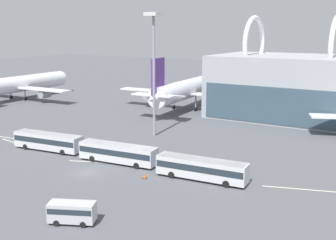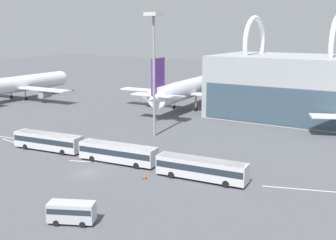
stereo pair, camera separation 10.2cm
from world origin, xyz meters
TOP-DOWN VIEW (x-y plane):
  - ground_plane at (0.00, 0.00)m, footprint 440.00×440.00m
  - airliner_at_gate_near at (-63.59, 40.19)m, footprint 39.75×38.97m
  - airliner_at_gate_far at (-12.11, 51.98)m, footprint 38.63×41.50m
  - shuttle_bus_0 at (-14.03, 5.40)m, footprint 13.51×4.28m
  - shuttle_bus_1 at (0.92, 6.19)m, footprint 13.49×4.13m
  - shuttle_bus_2 at (15.88, 6.24)m, footprint 13.47×3.90m
  - service_van_foreground at (9.94, -13.47)m, footprint 5.48×3.95m
  - floodlight_mast at (-3.79, 23.95)m, footprint 2.78×2.78m
  - lane_stripe_0 at (-1.36, 5.11)m, footprint 10.73×4.55m
  - lane_stripe_1 at (29.25, 10.15)m, footprint 10.35×3.56m
  - lane_stripe_2 at (-24.63, 7.77)m, footprint 11.70×1.18m
  - lane_stripe_3 at (-23.90, 5.74)m, footprint 8.26×1.50m
  - lane_stripe_4 at (17.36, 6.93)m, footprint 6.95×1.93m
  - traffic_cone_0 at (8.66, 2.48)m, footprint 0.61×0.61m

SIDE VIEW (x-z plane):
  - ground_plane at x=0.00m, z-range 0.00..0.00m
  - lane_stripe_0 at x=-1.36m, z-range 0.00..0.01m
  - lane_stripe_1 at x=29.25m, z-range 0.00..0.01m
  - lane_stripe_2 at x=-24.63m, z-range 0.00..0.01m
  - lane_stripe_3 at x=-23.90m, z-range 0.00..0.01m
  - lane_stripe_4 at x=17.36m, z-range 0.00..0.01m
  - traffic_cone_0 at x=8.66m, z-range -0.01..0.81m
  - service_van_foreground at x=9.94m, z-range 0.21..2.63m
  - shuttle_bus_0 at x=-14.03m, z-range 0.28..3.35m
  - shuttle_bus_1 at x=0.92m, z-range 0.28..3.35m
  - shuttle_bus_2 at x=15.88m, z-range 0.28..3.35m
  - airliner_at_gate_near at x=-63.59m, z-range -1.78..11.13m
  - airliner_at_gate_far at x=-12.11m, z-range -1.88..12.71m
  - floodlight_mast at x=-3.79m, z-range 5.15..29.33m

